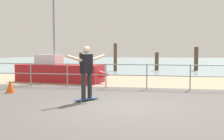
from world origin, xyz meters
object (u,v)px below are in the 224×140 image
sailboat (62,72)px  skateboarder (86,69)px  traffic_cone (10,87)px  skateboard (87,99)px

sailboat → skateboarder: (2.68, -4.81, 0.49)m
sailboat → traffic_cone: sailboat is taller
skateboarder → skateboard: bearing=153.4°
sailboat → skateboard: bearing=-60.9°
skateboard → sailboat: bearing=119.1°
sailboat → skateboard: (2.68, -4.81, -0.46)m
skateboarder → traffic_cone: 3.51m
sailboat → skateboarder: size_ratio=3.27×
skateboard → traffic_cone: (-3.27, 1.02, 0.18)m
sailboat → skateboarder: bearing=-60.9°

